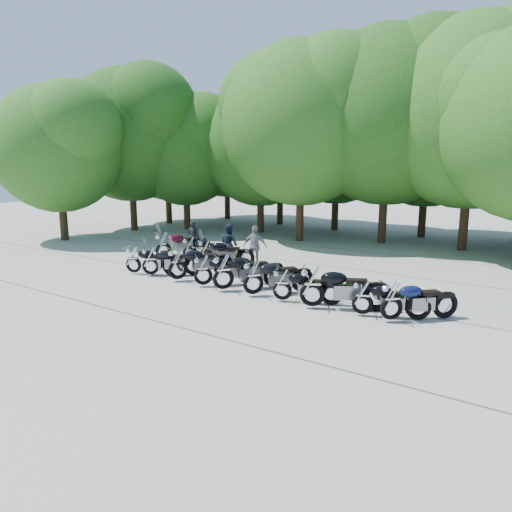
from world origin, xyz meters
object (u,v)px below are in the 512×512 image
Objects in this scene: motorcycle_9 at (392,299)px; motorcycle_12 at (206,251)px; motorcycle_1 at (150,260)px; motorcycle_2 at (177,262)px; motorcycle_8 at (363,296)px; motorcycle_7 at (312,285)px; motorcycle_10 at (163,244)px; rider_1 at (229,244)px; motorcycle_5 at (253,276)px; motorcycle_3 at (203,269)px; motorcycle_0 at (133,259)px; motorcycle_11 at (190,248)px; motorcycle_6 at (282,283)px; motorcycle_4 at (223,270)px; rider_0 at (193,238)px; rider_2 at (255,246)px.

motorcycle_12 is (-8.66, 2.59, 0.02)m from motorcycle_9.
motorcycle_2 reaches higher than motorcycle_1.
motorcycle_8 is 0.82m from motorcycle_9.
motorcycle_7 reaches higher than motorcycle_10.
motorcycle_10 is 3.07m from rider_1.
motorcycle_1 is 0.94× the size of motorcycle_5.
motorcycle_8 is 1.19× the size of rider_1.
motorcycle_12 is (-2.05, 2.60, 0.02)m from motorcycle_3.
motorcycle_0 is at bearing 62.80° from motorcycle_7.
motorcycle_2 is 1.44× the size of rider_1.
motorcycle_3 is at bearing -171.70° from motorcycle_11.
motorcycle_2 is 7.89m from motorcycle_9.
motorcycle_6 is 0.82× the size of motorcycle_10.
motorcycle_10 is at bearing 32.05° from motorcycle_9.
rider_1 reaches higher than motorcycle_7.
motorcycle_10 is at bearing 61.03° from motorcycle_11.
motorcycle_10 is (-10.26, 2.50, 0.13)m from motorcycle_8.
motorcycle_1 is at bearing 44.42° from motorcycle_9.
motorcycle_7 reaches higher than motorcycle_11.
motorcycle_11 is at bearing 41.77° from motorcycle_7.
motorcycle_9 is 9.04m from motorcycle_12.
motorcycle_5 is at bearing -151.70° from motorcycle_2.
motorcycle_4 is 4.85m from motorcycle_8.
motorcycle_10 is (-5.42, 2.60, -0.00)m from motorcycle_4.
motorcycle_12 is (2.42, 0.07, -0.06)m from motorcycle_10.
motorcycle_12 is at bearing -50.60° from motorcycle_0.
motorcycle_12 is (-4.17, 2.61, -0.02)m from motorcycle_5.
rider_0 is (-10.08, 4.30, 0.22)m from motorcycle_8.
motorcycle_5 is 1.49× the size of rider_0.
motorcycle_8 is at bearing -135.60° from motorcycle_12.
rider_2 reaches higher than motorcycle_8.
motorcycle_7 is at bearing -129.77° from motorcycle_1.
rider_2 is (2.77, 0.95, 0.21)m from motorcycle_11.
motorcycle_1 is at bearing 150.86° from motorcycle_10.
motorcycle_11 reaches higher than motorcycle_9.
motorcycle_12 is at bearing -52.25° from motorcycle_1.
motorcycle_12 is (1.06, -0.19, 0.01)m from motorcycle_11.
motorcycle_7 is 1.25× the size of motorcycle_8.
motorcycle_4 is at bearing -165.03° from motorcycle_11.
motorcycle_7 is at bearing 123.62° from rider_2.
motorcycle_5 is (5.61, 0.05, 0.06)m from motorcycle_0.
motorcycle_3 reaches higher than motorcycle_6.
motorcycle_7 is 1.12× the size of motorcycle_11.
motorcycle_9 is at bearing -113.59° from motorcycle_8.
motorcycle_12 is at bearing 80.94° from rider_1.
rider_0 is at bearing 23.24° from motorcycle_9.
motorcycle_8 is 9.32m from motorcycle_11.
rider_1 is at bearing 21.17° from motorcycle_9.
motorcycle_9 is at bearing 142.25° from rider_0.
motorcycle_4 is at bearing 92.07° from rider_2.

